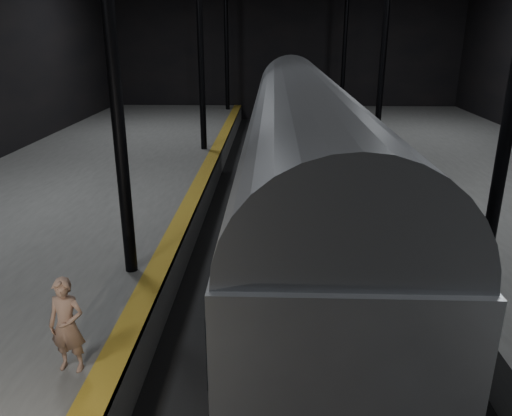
{
  "coord_description": "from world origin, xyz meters",
  "views": [
    {
      "loc": [
        -0.74,
        -13.76,
        5.93
      ],
      "look_at": [
        -1.12,
        -2.66,
        2.0
      ],
      "focal_mm": 35.0,
      "sensor_mm": 36.0,
      "label": 1
    }
  ],
  "objects": [
    {
      "name": "woman",
      "position": [
        -3.8,
        -7.39,
        1.77
      ],
      "size": [
        0.6,
        0.43,
        1.54
      ],
      "primitive_type": "imported",
      "rotation": [
        0.0,
        0.0,
        -0.11
      ],
      "color": "#9F7761",
      "rests_on": "platform_left"
    },
    {
      "name": "train",
      "position": [
        -0.0,
        -0.69,
        2.73
      ],
      "size": [
        2.75,
        18.33,
        4.9
      ],
      "color": "#A1A3A8",
      "rests_on": "ground"
    },
    {
      "name": "track",
      "position": [
        0.0,
        0.0,
        0.07
      ],
      "size": [
        2.4,
        43.0,
        0.24
      ],
      "color": "#3F3328",
      "rests_on": "ground"
    },
    {
      "name": "tactile_strip",
      "position": [
        -3.25,
        0.0,
        1.0
      ],
      "size": [
        0.5,
        43.8,
        0.01
      ],
      "primitive_type": "cube",
      "color": "olive",
      "rests_on": "platform_left"
    },
    {
      "name": "platform_left",
      "position": [
        -7.5,
        0.0,
        0.5
      ],
      "size": [
        9.0,
        43.8,
        1.0
      ],
      "primitive_type": "cube",
      "color": "#52524F",
      "rests_on": "ground"
    },
    {
      "name": "ground",
      "position": [
        0.0,
        0.0,
        0.0
      ],
      "size": [
        44.0,
        44.0,
        0.0
      ],
      "primitive_type": "plane",
      "color": "black",
      "rests_on": "ground"
    }
  ]
}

